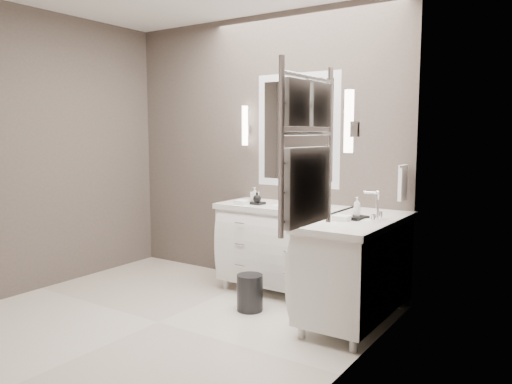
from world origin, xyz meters
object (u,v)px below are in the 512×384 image
Objects in this scene: vanity_back at (283,243)px; waste_bin at (250,293)px; towel_ladder at (307,158)px; vanity_right at (356,263)px.

waste_bin is at bearing -88.49° from vanity_back.
vanity_right is at bearing 99.84° from towel_ladder.
vanity_right reaches higher than waste_bin.
vanity_right is 1.60m from towel_ladder.
towel_ladder is (1.10, -1.63, 0.91)m from vanity_back.
vanity_back reaches higher than waste_bin.
towel_ladder is at bearing -80.16° from vanity_right.
towel_ladder reaches higher than vanity_right.
towel_ladder is 2.86× the size of waste_bin.
vanity_back is at bearing 91.51° from waste_bin.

